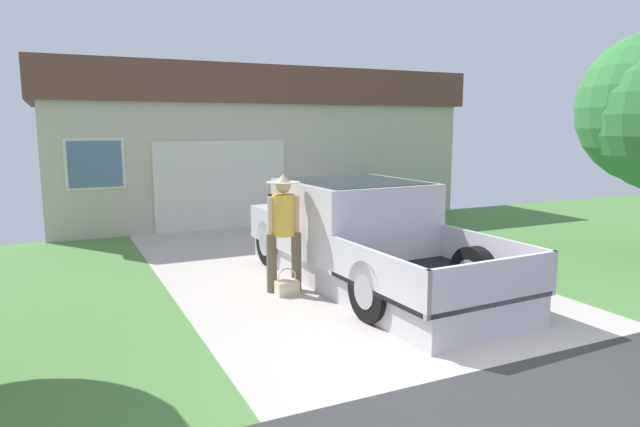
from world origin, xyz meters
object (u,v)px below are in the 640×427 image
pickup_truck (357,235)px  person_with_hat (284,224)px  handbag (287,287)px  wheeled_trash_bin (373,201)px  house_with_garage (243,142)px

pickup_truck → person_with_hat: (-1.32, -0.10, 0.30)m
person_with_hat → handbag: (-0.03, -0.19, -0.91)m
pickup_truck → handbag: 1.51m
pickup_truck → wheeled_trash_bin: 5.05m
handbag → wheeled_trash_bin: (4.15, 4.49, 0.49)m
pickup_truck → house_with_garage: size_ratio=0.47×
pickup_truck → house_with_garage: bearing=82.5°
wheeled_trash_bin → pickup_truck: bearing=-123.7°
handbag → wheeled_trash_bin: size_ratio=0.36×
handbag → house_with_garage: bearing=76.2°
wheeled_trash_bin → person_with_hat: bearing=-133.8°
person_with_hat → pickup_truck: bearing=15.3°
person_with_hat → wheeled_trash_bin: bearing=57.1°
pickup_truck → handbag: bearing=-170.1°
pickup_truck → handbag: size_ratio=13.08×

